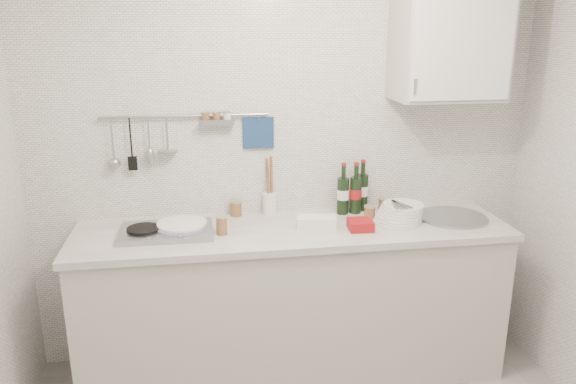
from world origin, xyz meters
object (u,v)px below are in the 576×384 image
(wine_bottles, at_px, (354,187))
(utensil_crock, at_px, (270,200))
(plate_stack_sink, at_px, (400,213))
(wall_cabinet, at_px, (450,36))
(plate_stack_hob, at_px, (180,228))

(wine_bottles, relative_size, utensil_crock, 0.87)
(utensil_crock, bearing_deg, plate_stack_sink, -19.28)
(wall_cabinet, relative_size, plate_stack_hob, 2.33)
(plate_stack_hob, bearing_deg, wall_cabinet, 3.86)
(wall_cabinet, relative_size, utensil_crock, 1.96)
(wine_bottles, bearing_deg, plate_stack_sink, -43.85)
(plate_stack_sink, distance_m, utensil_crock, 0.77)
(wall_cabinet, relative_size, plate_stack_sink, 2.36)
(plate_stack_hob, distance_m, plate_stack_sink, 1.25)
(utensil_crock, bearing_deg, plate_stack_hob, -155.98)
(wine_bottles, bearing_deg, plate_stack_hob, -169.43)
(wall_cabinet, bearing_deg, plate_stack_hob, -176.14)
(wall_cabinet, distance_m, plate_stack_hob, 1.83)
(plate_stack_sink, bearing_deg, utensil_crock, 160.72)
(wine_bottles, bearing_deg, wall_cabinet, -10.18)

